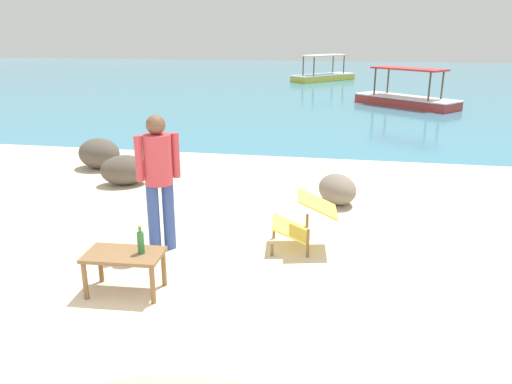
% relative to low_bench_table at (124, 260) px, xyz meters
% --- Properties ---
extents(sand_beach, '(18.00, 14.00, 0.04)m').
position_rel_low_bench_table_xyz_m(sand_beach, '(0.67, -1.09, -0.38)').
color(sand_beach, beige).
rests_on(sand_beach, ground).
extents(water_surface, '(60.00, 36.00, 0.03)m').
position_rel_low_bench_table_xyz_m(water_surface, '(0.67, 20.91, -0.40)').
color(water_surface, teal).
rests_on(water_surface, ground).
extents(low_bench_table, '(0.79, 0.48, 0.43)m').
position_rel_low_bench_table_xyz_m(low_bench_table, '(0.00, 0.00, 0.00)').
color(low_bench_table, brown).
rests_on(low_bench_table, sand_beach).
extents(bottle, '(0.07, 0.07, 0.30)m').
position_rel_low_bench_table_xyz_m(bottle, '(0.18, 0.03, 0.19)').
color(bottle, '#2D6B38').
rests_on(bottle, low_bench_table).
extents(deck_chair_far, '(0.82, 0.62, 0.68)m').
position_rel_low_bench_table_xyz_m(deck_chair_far, '(1.64, 1.41, 0.03)').
color(deck_chair_far, brown).
rests_on(deck_chair_far, sand_beach).
extents(person_standing, '(0.45, 0.32, 1.62)m').
position_rel_low_bench_table_xyz_m(person_standing, '(-0.01, 1.07, 0.59)').
color(person_standing, '#334C99').
rests_on(person_standing, sand_beach).
extents(shore_rock_large, '(0.78, 0.88, 0.45)m').
position_rel_low_bench_table_xyz_m(shore_rock_large, '(1.99, 3.14, -0.13)').
color(shore_rock_large, gray).
rests_on(shore_rock_large, sand_beach).
extents(shore_rock_medium, '(0.94, 0.85, 0.57)m').
position_rel_low_bench_table_xyz_m(shore_rock_medium, '(-2.51, 4.39, -0.07)').
color(shore_rock_medium, brown).
rests_on(shore_rock_medium, sand_beach).
extents(shore_rock_small, '(0.94, 0.82, 0.51)m').
position_rel_low_bench_table_xyz_m(shore_rock_small, '(-1.59, 3.47, -0.10)').
color(shore_rock_small, brown).
rests_on(shore_rock_small, sand_beach).
extents(boat_red, '(3.57, 3.22, 1.29)m').
position_rel_low_bench_table_xyz_m(boat_red, '(3.99, 14.03, -0.11)').
color(boat_red, '#C63833').
rests_on(boat_red, water_surface).
extents(boat_yellow, '(3.29, 3.52, 1.29)m').
position_rel_low_bench_table_xyz_m(boat_yellow, '(0.65, 22.59, -0.11)').
color(boat_yellow, gold).
rests_on(boat_yellow, water_surface).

